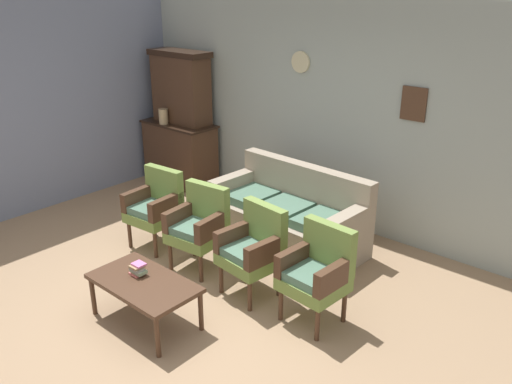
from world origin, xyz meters
name	(u,v)px	position (x,y,z in m)	size (l,w,h in m)	color
ground_plane	(182,309)	(0.00, 0.00, 0.00)	(7.68, 7.68, 0.00)	#997A5B
wall_back_with_decor	(342,117)	(0.00, 2.63, 1.35)	(6.40, 0.09, 2.70)	#939E99
side_cabinet	(180,153)	(-2.54, 2.25, 0.47)	(1.16, 0.55, 0.93)	#472D1E
cabinet_upper_hutch	(181,87)	(-2.54, 2.33, 1.45)	(0.99, 0.38, 1.03)	#472D1E
vase_on_cabinet	(163,116)	(-2.66, 2.08, 1.04)	(0.13, 0.13, 0.22)	tan
floral_couch	(289,217)	(-0.07, 1.74, 0.33)	(1.86, 0.88, 0.90)	gray
armchair_by_doorway	(156,205)	(-1.20, 0.70, 0.50)	(0.56, 0.53, 0.90)	olive
armchair_row_middle	(199,224)	(-0.45, 0.68, 0.50)	(0.57, 0.54, 0.90)	olive
armchair_near_cabinet	(253,247)	(0.31, 0.67, 0.50)	(0.57, 0.55, 0.90)	olive
armchair_near_couch_end	(317,270)	(1.03, 0.71, 0.50)	(0.55, 0.53, 0.90)	olive
coffee_table	(144,285)	(-0.09, -0.33, 0.38)	(1.00, 0.56, 0.42)	#472D1E
book_stack_on_table	(138,269)	(-0.22, -0.29, 0.47)	(0.14, 0.12, 0.11)	#EE7874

